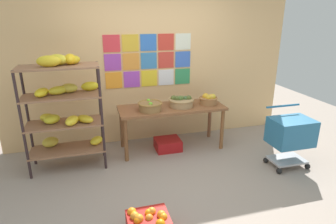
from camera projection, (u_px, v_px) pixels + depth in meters
ground at (180, 187)px, 3.72m from camera, size 9.22×9.22×0.00m
back_wall_with_art at (151, 60)px, 4.75m from camera, size 4.85×0.07×2.77m
banana_shelf_unit at (64, 102)px, 3.92m from camera, size 1.04×0.50×1.62m
display_table at (172, 112)px, 4.59m from camera, size 1.67×0.62×0.71m
fruit_basket_right at (150, 106)px, 4.36m from camera, size 0.37×0.37×0.15m
fruit_basket_back_left at (208, 99)px, 4.66m from camera, size 0.30×0.30×0.18m
fruit_basket_left at (181, 102)px, 4.56m from camera, size 0.40×0.40×0.17m
produce_crate_under_table at (168, 144)px, 4.70m from camera, size 0.40×0.35×0.18m
orange_crate_foreground at (148, 224)px, 2.89m from camera, size 0.42×0.37×0.25m
shopping_cart at (291, 134)px, 4.06m from camera, size 0.57×0.46×0.86m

